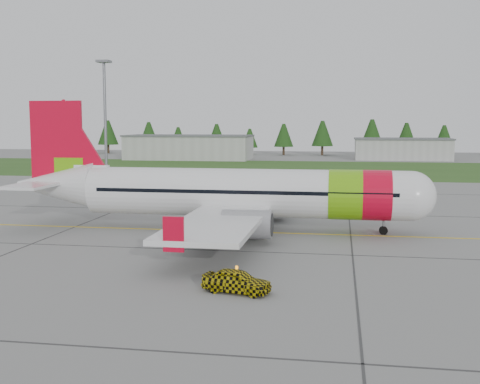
# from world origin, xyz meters

# --- Properties ---
(ground) EXTENTS (320.00, 320.00, 0.00)m
(ground) POSITION_xyz_m (0.00, 0.00, 0.00)
(ground) COLOR gray
(ground) RESTS_ON ground
(aircraft) EXTENTS (38.14, 34.94, 11.56)m
(aircraft) POSITION_xyz_m (-0.16, 8.85, 3.34)
(aircraft) COLOR silver
(aircraft) RESTS_ON ground
(follow_me_car) EXTENTS (1.68, 1.86, 3.97)m
(follow_me_car) POSITION_xyz_m (3.34, -10.79, 1.98)
(follow_me_car) COLOR #DAC50C
(follow_me_car) RESTS_ON ground
(service_van) EXTENTS (1.86, 1.79, 4.48)m
(service_van) POSITION_xyz_m (-9.19, 49.67, 2.24)
(service_van) COLOR silver
(service_van) RESTS_ON ground
(grass_strip) EXTENTS (320.00, 50.00, 0.03)m
(grass_strip) POSITION_xyz_m (0.00, 82.00, 0.01)
(grass_strip) COLOR #30561E
(grass_strip) RESTS_ON ground
(taxi_guideline) EXTENTS (120.00, 0.25, 0.02)m
(taxi_guideline) POSITION_xyz_m (0.00, 8.00, 0.01)
(taxi_guideline) COLOR gold
(taxi_guideline) RESTS_ON ground
(hangar_west) EXTENTS (32.00, 14.00, 6.00)m
(hangar_west) POSITION_xyz_m (-30.00, 110.00, 3.00)
(hangar_west) COLOR #A8A8A3
(hangar_west) RESTS_ON ground
(hangar_east) EXTENTS (24.00, 12.00, 5.20)m
(hangar_east) POSITION_xyz_m (25.00, 118.00, 2.60)
(hangar_east) COLOR #A8A8A3
(hangar_east) RESTS_ON ground
(floodlight_mast) EXTENTS (0.50, 0.50, 20.00)m
(floodlight_mast) POSITION_xyz_m (-32.00, 58.00, 10.00)
(floodlight_mast) COLOR slate
(floodlight_mast) RESTS_ON ground
(treeline) EXTENTS (160.00, 8.00, 10.00)m
(treeline) POSITION_xyz_m (0.00, 138.00, 5.00)
(treeline) COLOR #1C3F14
(treeline) RESTS_ON ground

